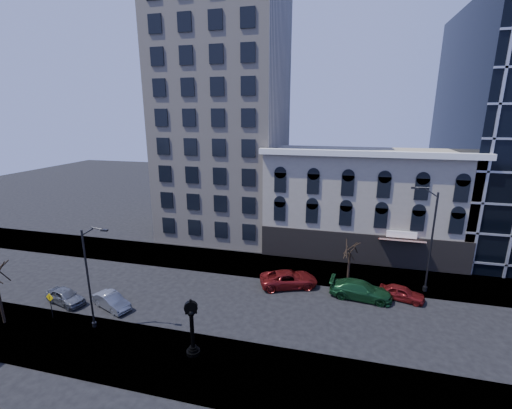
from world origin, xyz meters
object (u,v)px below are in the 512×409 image
(street_clock, at_px, (192,330))
(street_lamp_near, at_px, (92,251))
(car_near_a, at_px, (65,296))
(car_near_b, at_px, (112,301))
(warning_sign, at_px, (50,301))

(street_clock, relative_size, street_lamp_near, 0.50)
(car_near_a, xyz_separation_m, car_near_b, (4.41, 0.33, -0.03))
(street_clock, xyz_separation_m, car_near_b, (-9.23, 3.81, -1.37))
(warning_sign, bearing_deg, car_near_a, 116.83)
(street_clock, distance_m, warning_sign, 12.84)
(car_near_a, height_order, car_near_b, car_near_a)
(car_near_a, distance_m, car_near_b, 4.42)
(car_near_a, bearing_deg, street_lamp_near, -99.46)
(car_near_a, relative_size, car_near_b, 1.01)
(car_near_a, bearing_deg, street_clock, -89.68)
(car_near_b, bearing_deg, street_clock, -91.06)
(warning_sign, bearing_deg, street_lamp_near, 4.90)
(street_lamp_near, bearing_deg, street_clock, -8.25)
(street_clock, xyz_separation_m, car_near_a, (-13.64, 3.48, -1.35))
(street_clock, height_order, car_near_a, street_clock)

